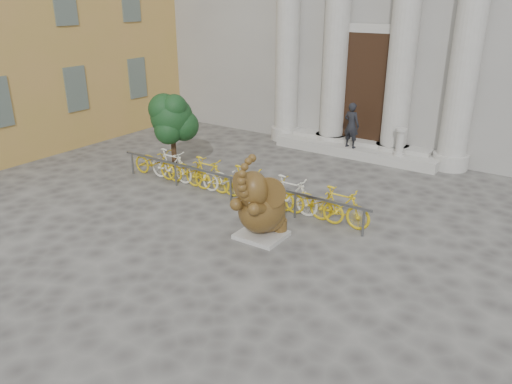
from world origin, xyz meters
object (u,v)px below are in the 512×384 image
Objects in this scene: elephant_statue at (261,207)px; bike_rack at (236,181)px; pedestrian at (352,125)px; tree at (172,118)px.

elephant_statue is 2.63m from bike_rack.
elephant_statue is 1.36× the size of pedestrian.
bike_rack is 5.21× the size of pedestrian.
elephant_statue is 7.12m from pedestrian.
pedestrian is at bearing 96.55° from elephant_statue.
bike_rack is 3.19× the size of tree.
tree reaches higher than bike_rack.
tree is at bearing 154.33° from elephant_statue.
tree reaches higher than elephant_statue.
elephant_statue is at bearing 105.98° from pedestrian.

